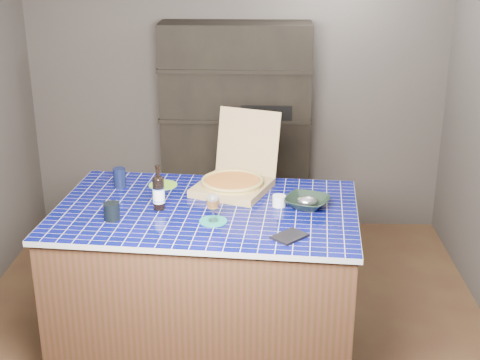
{
  "coord_description": "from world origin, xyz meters",
  "views": [
    {
      "loc": [
        0.22,
        -3.78,
        2.45
      ],
      "look_at": [
        0.09,
        0.0,
        1.05
      ],
      "focal_mm": 50.0,
      "sensor_mm": 36.0,
      "label": 1
    }
  ],
  "objects_px": {
    "dvd_case": "(290,236)",
    "mead_bottle": "(159,192)",
    "bowl": "(307,202)",
    "kitchen_island": "(207,281)",
    "wine_glass": "(213,202)",
    "pizza_box": "(234,180)"
  },
  "relations": [
    {
      "from": "mead_bottle",
      "to": "kitchen_island",
      "type": "bearing_deg",
      "value": 5.63
    },
    {
      "from": "kitchen_island",
      "to": "pizza_box",
      "type": "bearing_deg",
      "value": 68.13
    },
    {
      "from": "dvd_case",
      "to": "mead_bottle",
      "type": "bearing_deg",
      "value": -161.42
    },
    {
      "from": "mead_bottle",
      "to": "dvd_case",
      "type": "height_order",
      "value": "mead_bottle"
    },
    {
      "from": "pizza_box",
      "to": "wine_glass",
      "type": "distance_m",
      "value": 0.51
    },
    {
      "from": "wine_glass",
      "to": "dvd_case",
      "type": "distance_m",
      "value": 0.47
    },
    {
      "from": "pizza_box",
      "to": "dvd_case",
      "type": "xyz_separation_m",
      "value": [
        0.32,
        -0.69,
        -0.06
      ]
    },
    {
      "from": "kitchen_island",
      "to": "mead_bottle",
      "type": "height_order",
      "value": "mead_bottle"
    },
    {
      "from": "kitchen_island",
      "to": "dvd_case",
      "type": "xyz_separation_m",
      "value": [
        0.47,
        -0.39,
        0.48
      ]
    },
    {
      "from": "dvd_case",
      "to": "pizza_box",
      "type": "bearing_deg",
      "value": 159.58
    },
    {
      "from": "pizza_box",
      "to": "wine_glass",
      "type": "bearing_deg",
      "value": -79.72
    },
    {
      "from": "mead_bottle",
      "to": "bowl",
      "type": "height_order",
      "value": "mead_bottle"
    },
    {
      "from": "kitchen_island",
      "to": "bowl",
      "type": "relative_size",
      "value": 7.26
    },
    {
      "from": "kitchen_island",
      "to": "bowl",
      "type": "xyz_separation_m",
      "value": [
        0.59,
        0.03,
        0.51
      ]
    },
    {
      "from": "mead_bottle",
      "to": "pizza_box",
      "type": "bearing_deg",
      "value": 38.0
    },
    {
      "from": "kitchen_island",
      "to": "dvd_case",
      "type": "distance_m",
      "value": 0.78
    },
    {
      "from": "wine_glass",
      "to": "kitchen_island",
      "type": "bearing_deg",
      "value": 106.03
    },
    {
      "from": "wine_glass",
      "to": "bowl",
      "type": "height_order",
      "value": "wine_glass"
    },
    {
      "from": "pizza_box",
      "to": "dvd_case",
      "type": "height_order",
      "value": "pizza_box"
    },
    {
      "from": "wine_glass",
      "to": "dvd_case",
      "type": "bearing_deg",
      "value": -24.73
    },
    {
      "from": "mead_bottle",
      "to": "bowl",
      "type": "relative_size",
      "value": 1.06
    },
    {
      "from": "dvd_case",
      "to": "bowl",
      "type": "height_order",
      "value": "bowl"
    }
  ]
}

